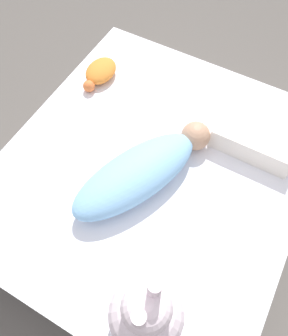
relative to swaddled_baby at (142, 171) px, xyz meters
name	(u,v)px	position (x,y,z in m)	size (l,w,h in m)	color
ground_plane	(151,193)	(-0.07, 0.01, -0.30)	(12.00, 12.00, 0.00)	#514C47
bed_mattress	(151,181)	(-0.07, 0.01, -0.18)	(1.20, 1.07, 0.24)	white
swaddled_baby	(142,171)	(0.00, 0.00, 0.00)	(0.57, 0.37, 0.13)	#7FB7E5
pillow	(262,126)	(-0.40, 0.30, -0.02)	(0.30, 0.30, 0.09)	white
bunny_plush	(146,313)	(0.39, 0.23, 0.07)	(0.21, 0.21, 0.37)	silver
turtle_plush	(100,72)	(-0.35, -0.40, -0.03)	(0.20, 0.12, 0.06)	orange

